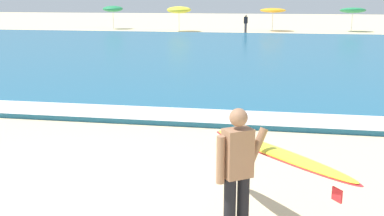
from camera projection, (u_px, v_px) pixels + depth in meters
ground_plane at (36, 210)px, 6.69m from camera, size 160.00×160.00×0.00m
sea at (212, 53)px, 24.55m from camera, size 120.00×28.00×0.14m
surf_foam at (140, 113)px, 11.71m from camera, size 120.00×1.33×0.01m
surfer_with_board at (256, 161)px, 5.66m from camera, size 1.96×2.62×1.73m
beach_umbrella_0 at (113, 9)px, 43.63m from camera, size 1.88×1.89×2.18m
beach_umbrella_1 at (179, 10)px, 40.49m from camera, size 2.11×2.12×2.20m
beach_umbrella_2 at (273, 10)px, 40.95m from camera, size 2.27×2.27×2.02m
beach_umbrella_3 at (353, 10)px, 40.27m from camera, size 2.21×2.24×2.17m
beachgoer_near_row_left at (246, 23)px, 38.50m from camera, size 0.32×0.20×1.58m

